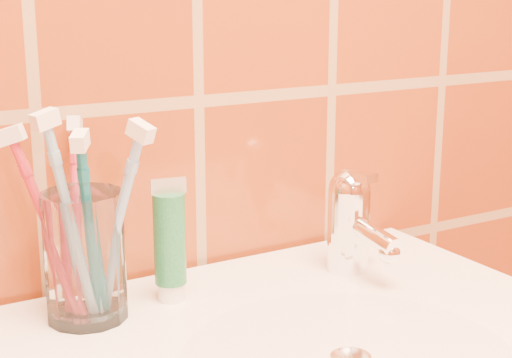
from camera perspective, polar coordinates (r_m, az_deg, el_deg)
glass_tumbler at (r=0.78m, az=-12.36°, el=-5.51°), size 0.09×0.09×0.13m
toothpaste_tube at (r=0.81m, az=-6.28°, el=-4.72°), size 0.04×0.03×0.13m
faucet at (r=0.89m, az=6.95°, el=-2.78°), size 0.05×0.11×0.12m
toothbrush_0 at (r=0.75m, az=-10.08°, el=-3.30°), size 0.11×0.16×0.23m
toothbrush_1 at (r=0.80m, az=-12.97°, el=-2.75°), size 0.11×0.15×0.21m
toothbrush_2 at (r=0.77m, az=-14.82°, el=-3.49°), size 0.14×0.13×0.21m
toothbrush_3 at (r=0.75m, az=-12.00°, el=-3.72°), size 0.09×0.10×0.21m
toothbrush_4 at (r=0.75m, az=-13.30°, el=-3.10°), size 0.09×0.08×0.22m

